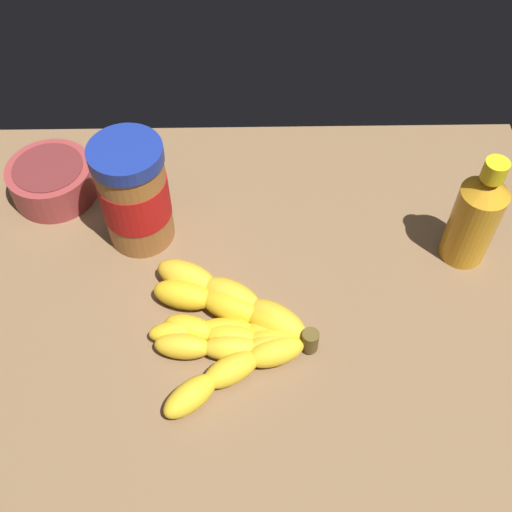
# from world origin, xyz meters

# --- Properties ---
(ground_plane) EXTENTS (0.87, 0.59, 0.04)m
(ground_plane) POSITION_xyz_m (0.00, 0.00, -0.02)
(ground_plane) COLOR brown
(banana_bunch) EXTENTS (0.20, 0.23, 0.04)m
(banana_bunch) POSITION_xyz_m (-0.00, -0.08, 0.02)
(banana_bunch) COLOR yellow
(banana_bunch) RESTS_ON ground_plane
(peanut_butter_jar) EXTENTS (0.09, 0.09, 0.16)m
(peanut_butter_jar) POSITION_xyz_m (-0.12, 0.08, 0.08)
(peanut_butter_jar) COLOR #9E602D
(peanut_butter_jar) RESTS_ON ground_plane
(honey_bottle) EXTENTS (0.06, 0.06, 0.16)m
(honey_bottle) POSITION_xyz_m (0.30, 0.04, 0.07)
(honey_bottle) COLOR orange
(honey_bottle) RESTS_ON ground_plane
(small_bowl) EXTENTS (0.12, 0.12, 0.05)m
(small_bowl) POSITION_xyz_m (-0.25, 0.16, 0.03)
(small_bowl) COLOR #993838
(small_bowl) RESTS_ON ground_plane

